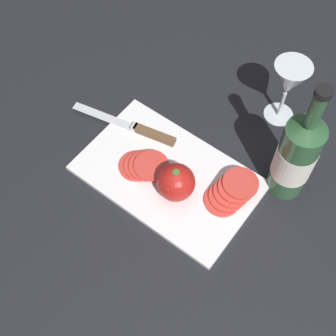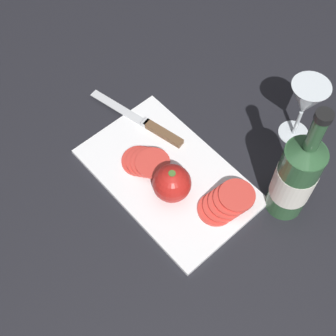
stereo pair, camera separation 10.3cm
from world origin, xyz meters
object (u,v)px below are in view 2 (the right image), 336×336
(whole_tomato, at_px, (172,183))
(knife, at_px, (154,128))
(tomato_slice_stack_far, at_px, (146,162))
(tomato_slice_stack_near, at_px, (226,202))
(wine_glass, at_px, (306,101))
(wine_bottle, at_px, (295,178))

(whole_tomato, distance_m, knife, 0.18)
(whole_tomato, height_order, tomato_slice_stack_far, whole_tomato)
(tomato_slice_stack_near, height_order, tomato_slice_stack_far, tomato_slice_stack_near)
(whole_tomato, xyz_separation_m, knife, (0.16, -0.08, -0.04))
(wine_glass, bearing_deg, knife, 47.61)
(wine_glass, distance_m, tomato_slice_stack_far, 0.38)
(wine_glass, relative_size, tomato_slice_stack_far, 1.50)
(knife, height_order, tomato_slice_stack_near, tomato_slice_stack_near)
(whole_tomato, bearing_deg, wine_bottle, -136.70)
(knife, bearing_deg, wine_glass, -144.48)
(whole_tomato, relative_size, tomato_slice_stack_far, 0.75)
(knife, xyz_separation_m, tomato_slice_stack_far, (-0.06, 0.08, 0.01))
(tomato_slice_stack_near, bearing_deg, tomato_slice_stack_far, 17.58)
(tomato_slice_stack_near, relative_size, tomato_slice_stack_far, 1.11)
(wine_bottle, bearing_deg, whole_tomato, 43.30)
(wine_glass, relative_size, whole_tomato, 2.00)
(wine_bottle, xyz_separation_m, knife, (0.34, 0.09, -0.10))
(tomato_slice_stack_far, bearing_deg, wine_glass, -116.51)
(tomato_slice_stack_near, bearing_deg, wine_glass, -83.26)
(knife, height_order, tomato_slice_stack_far, tomato_slice_stack_far)
(knife, xyz_separation_m, tomato_slice_stack_near, (-0.26, 0.02, 0.01))
(wine_glass, bearing_deg, wine_bottle, 123.96)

